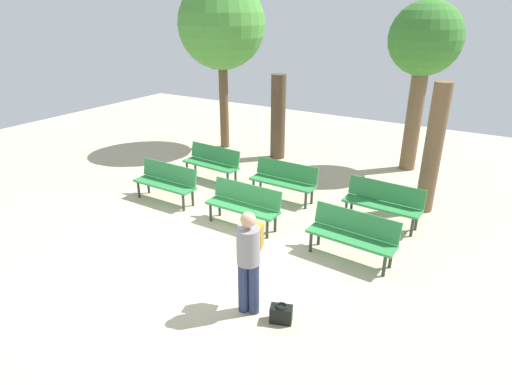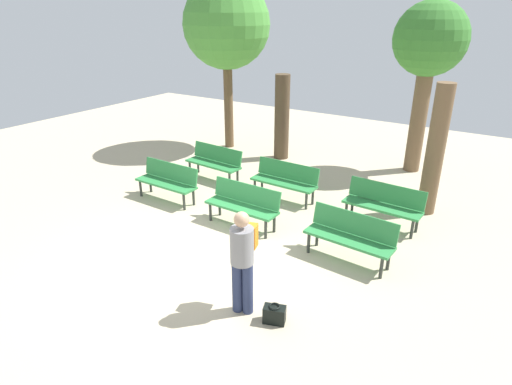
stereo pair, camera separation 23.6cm
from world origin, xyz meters
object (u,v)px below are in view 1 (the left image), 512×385
bench_r0_c0 (166,181)px  tree_0 (278,117)px  handbag (281,314)px  tree_1 (425,45)px  visitor_with_backpack (249,256)px  tree_3 (433,149)px  bench_r1_c1 (284,179)px  bench_r0_c1 (244,203)px  bench_r0_c2 (353,233)px  bench_r1_c0 (212,161)px  bench_r1_c2 (383,201)px  tree_2 (222,26)px

bench_r0_c0 → tree_0: 4.27m
bench_r0_c0 → handbag: 4.95m
tree_0 → tree_1: bearing=16.1°
visitor_with_backpack → tree_3: bearing=-123.1°
tree_1 → bench_r1_c1: bearing=-118.8°
bench_r0_c1 → visitor_with_backpack: visitor_with_backpack is taller
bench_r1_c1 → tree_0: size_ratio=0.65×
tree_1 → handbag: (0.01, -7.58, -3.21)m
tree_1 → handbag: 8.23m
bench_r0_c2 → visitor_with_backpack: (-0.80, -2.21, 0.43)m
bench_r0_c2 → bench_r1_c0: (-4.49, 1.85, 0.00)m
tree_0 → handbag: tree_0 is taller
tree_1 → visitor_with_backpack: 7.98m
bench_r0_c0 → bench_r0_c2: (4.58, -0.19, 0.00)m
tree_1 → tree_3: (0.98, -2.57, -1.92)m
tree_3 → handbag: bearing=-100.9°
bench_r1_c0 → bench_r1_c2: same height
visitor_with_backpack → tree_0: bearing=-81.1°
handbag → bench_r0_c0: bearing=151.0°
bench_r0_c1 → tree_3: tree_3 is taller
tree_0 → tree_1: tree_1 is taller
tree_3 → bench_r0_c2: bearing=-104.1°
bench_r0_c1 → tree_2: bearing=130.1°
visitor_with_backpack → bench_r0_c0: bearing=-48.8°
bench_r0_c1 → tree_2: 6.45m
bench_r1_c1 → tree_3: (3.00, 1.09, 0.92)m
handbag → bench_r1_c2: bearing=85.1°
bench_r1_c1 → bench_r1_c2: same height
bench_r1_c0 → visitor_with_backpack: bearing=-43.7°
bench_r1_c1 → tree_1: tree_1 is taller
bench_r1_c0 → bench_r0_c1: bearing=-35.8°
bench_r0_c0 → tree_0: bearing=81.4°
bench_r0_c2 → tree_0: size_ratio=0.66×
handbag → bench_r1_c1: bearing=117.4°
tree_3 → handbag: size_ratio=7.86×
bench_r1_c2 → tree_3: size_ratio=0.57×
tree_3 → visitor_with_backpack: tree_3 is taller
bench_r1_c0 → tree_1: tree_1 is taller
bench_r0_c1 → bench_r0_c2: bearing=-1.0°
bench_r1_c0 → tree_0: bearing=80.5°
bench_r1_c1 → visitor_with_backpack: bearing=-68.0°
bench_r0_c0 → tree_3: bearing=27.2°
bench_r1_c0 → visitor_with_backpack: (3.69, -4.06, 0.43)m
bench_r0_c2 → tree_3: bearing=79.7°
bench_r0_c2 → tree_2: bearing=146.9°
bench_r1_c2 → handbag: bearing=-92.3°
tree_1 → handbag: tree_1 is taller
bench_r1_c1 → visitor_with_backpack: size_ratio=0.98×
bench_r0_c0 → bench_r1_c1: bearing=34.5°
bench_r1_c0 → bench_r1_c1: 2.20m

